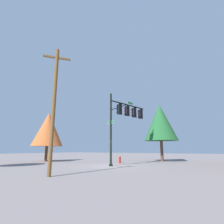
% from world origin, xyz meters
% --- Properties ---
extents(ground_plane, '(120.00, 120.00, 0.00)m').
position_xyz_m(ground_plane, '(0.00, 0.00, 0.00)').
color(ground_plane, slate).
extents(signal_pole_assembly, '(5.71, 2.03, 7.36)m').
position_xyz_m(signal_pole_assembly, '(2.23, -0.56, 5.32)').
color(signal_pole_assembly, black).
rests_on(signal_pole_assembly, ground_plane).
extents(utility_pole, '(1.45, 1.26, 8.35)m').
position_xyz_m(utility_pole, '(-7.74, -0.34, 4.36)').
color(utility_pole, brown).
rests_on(utility_pole, ground_plane).
extents(fire_hydrant, '(0.33, 0.24, 0.83)m').
position_xyz_m(fire_hydrant, '(3.71, 0.98, 0.41)').
color(fire_hydrant, red).
rests_on(fire_hydrant, ground_plane).
extents(tree_near, '(4.63, 4.63, 7.94)m').
position_xyz_m(tree_near, '(9.59, -2.42, 5.35)').
color(tree_near, brown).
rests_on(tree_near, ground_plane).
extents(tree_far, '(4.23, 4.23, 6.74)m').
position_xyz_m(tree_far, '(1.44, 11.18, 4.37)').
color(tree_far, '#55341E').
rests_on(tree_far, ground_plane).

